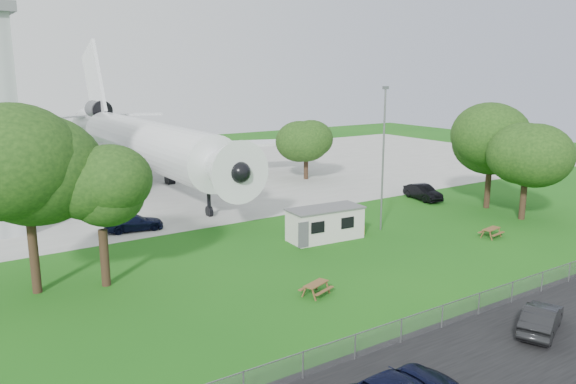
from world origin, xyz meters
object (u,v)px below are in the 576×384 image
picnic_west (316,295)px  picnic_east (491,237)px  airliner (143,141)px  car_centre_sedan (541,319)px  site_cabin (325,223)px

picnic_west → picnic_east: (19.13, 1.78, 0.00)m
airliner → car_centre_sedan: 48.91m
site_cabin → picnic_east: site_cabin is taller
airliner → car_centre_sedan: airliner is taller
picnic_west → car_centre_sedan: 12.50m
picnic_east → car_centre_sedan: 17.42m
site_cabin → car_centre_sedan: (-0.74, -19.41, -0.58)m
site_cabin → car_centre_sedan: 19.43m
picnic_west → car_centre_sedan: bearing=-76.4°
site_cabin → car_centre_sedan: site_cabin is taller
airliner → picnic_west: (-2.89, -38.07, -5.27)m
airliner → picnic_west: 38.54m
picnic_east → car_centre_sedan: (-12.35, -12.26, 0.74)m
airliner → picnic_west: airliner is taller
airliner → car_centre_sedan: (3.88, -48.55, -4.53)m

